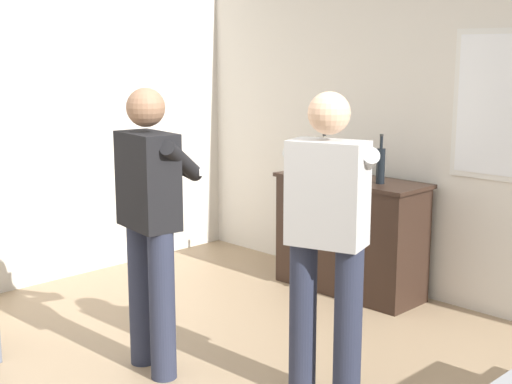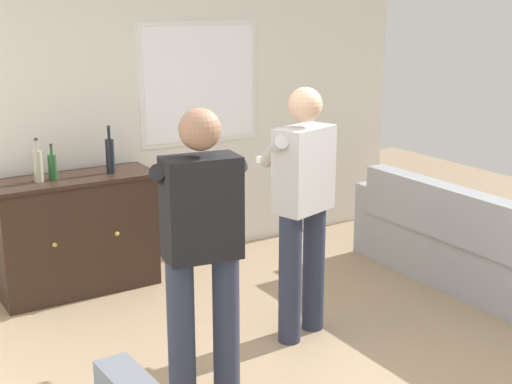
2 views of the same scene
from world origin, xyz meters
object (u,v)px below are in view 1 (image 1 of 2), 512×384
Objects in this scene: bottle_liquor_amber at (381,165)px; person_standing_right at (328,234)px; bottle_spirits_clear at (337,163)px; sideboard_cabinet at (350,235)px; person_standing_left at (151,217)px; bottle_wine_green at (324,159)px.

bottle_liquor_amber is 0.22× the size of person_standing_right.
bottle_spirits_clear is 0.16× the size of person_standing_right.
bottle_liquor_amber reaches higher than sideboard_cabinet.
person_standing_left and person_standing_right have the same top height.
person_standing_right is at bearing 24.51° from person_standing_left.
bottle_spirits_clear is at bearing 96.38° from person_standing_left.
person_standing_right reaches higher than bottle_spirits_clear.
person_standing_left is at bearing -80.27° from bottle_wine_green.
person_standing_right is at bearing -52.53° from bottle_spirits_clear.
person_standing_right reaches higher than bottle_liquor_amber.
person_standing_right is at bearing -49.42° from bottle_wine_green.
bottle_liquor_amber is at bearing -0.37° from bottle_wine_green.
person_standing_right reaches higher than bottle_wine_green.
bottle_liquor_amber is 1.68m from person_standing_right.
person_standing_left is at bearing -155.49° from person_standing_right.
bottle_spirits_clear is 1.99m from person_standing_left.
bottle_wine_green is at bearing -174.78° from sideboard_cabinet.
bottle_liquor_amber is 1.38× the size of bottle_spirits_clear.
bottle_spirits_clear is (0.11, 0.03, -0.02)m from bottle_wine_green.
bottle_wine_green is at bearing 179.63° from bottle_liquor_amber.
bottle_liquor_amber is (0.55, -0.00, 0.02)m from bottle_wine_green.
bottle_spirits_clear is at bearing 177.45° from sideboard_cabinet.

